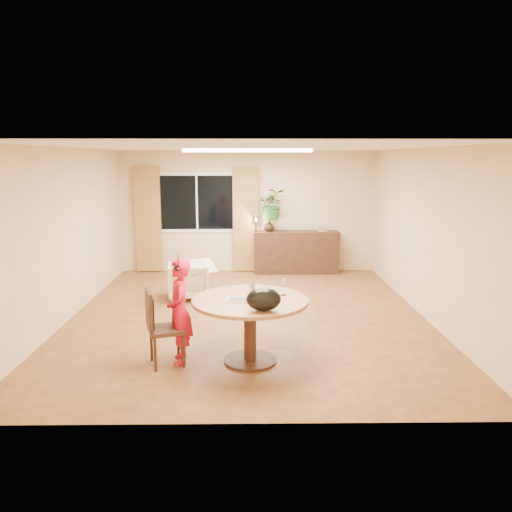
{
  "coord_description": "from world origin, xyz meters",
  "views": [
    {
      "loc": [
        0.03,
        -7.52,
        2.44
      ],
      "look_at": [
        0.13,
        -0.2,
        1.0
      ],
      "focal_mm": 35.0,
      "sensor_mm": 36.0,
      "label": 1
    }
  ],
  "objects_px": {
    "dining_table": "(250,313)",
    "child": "(180,311)",
    "armchair": "(188,280)",
    "dining_chair": "(166,327)",
    "sideboard": "(296,252)"
  },
  "relations": [
    {
      "from": "dining_table",
      "to": "child",
      "type": "distance_m",
      "value": 0.84
    },
    {
      "from": "child",
      "to": "armchair",
      "type": "height_order",
      "value": "child"
    },
    {
      "from": "dining_chair",
      "to": "sideboard",
      "type": "distance_m",
      "value": 5.26
    },
    {
      "from": "child",
      "to": "sideboard",
      "type": "distance_m",
      "value": 5.14
    },
    {
      "from": "dining_chair",
      "to": "child",
      "type": "xyz_separation_m",
      "value": [
        0.15,
        0.08,
        0.17
      ]
    },
    {
      "from": "dining_table",
      "to": "sideboard",
      "type": "relative_size",
      "value": 0.77
    },
    {
      "from": "dining_table",
      "to": "dining_chair",
      "type": "height_order",
      "value": "dining_chair"
    },
    {
      "from": "dining_chair",
      "to": "child",
      "type": "distance_m",
      "value": 0.25
    },
    {
      "from": "armchair",
      "to": "dining_table",
      "type": "bearing_deg",
      "value": 102.32
    },
    {
      "from": "dining_chair",
      "to": "armchair",
      "type": "relative_size",
      "value": 1.32
    },
    {
      "from": "dining_table",
      "to": "child",
      "type": "bearing_deg",
      "value": 178.56
    },
    {
      "from": "sideboard",
      "to": "child",
      "type": "bearing_deg",
      "value": -111.12
    },
    {
      "from": "armchair",
      "to": "sideboard",
      "type": "distance_m",
      "value": 2.88
    },
    {
      "from": "dining_table",
      "to": "child",
      "type": "relative_size",
      "value": 1.09
    },
    {
      "from": "dining_chair",
      "to": "armchair",
      "type": "bearing_deg",
      "value": 73.39
    }
  ]
}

